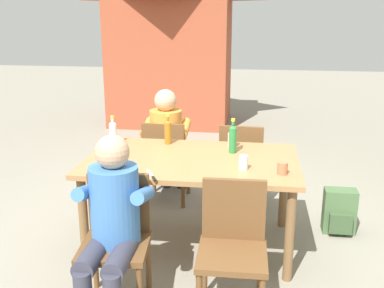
% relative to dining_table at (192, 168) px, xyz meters
% --- Properties ---
extents(ground_plane, '(24.00, 24.00, 0.00)m').
position_rel_dining_table_xyz_m(ground_plane, '(0.00, 0.00, -0.68)').
color(ground_plane, gray).
extents(dining_table, '(1.71, 1.06, 0.77)m').
position_rel_dining_table_xyz_m(dining_table, '(0.00, 0.00, 0.00)').
color(dining_table, '#A37547').
rests_on(dining_table, ground_plane).
extents(chair_near_left, '(0.48, 0.48, 0.87)m').
position_rel_dining_table_xyz_m(chair_near_left, '(-0.39, -0.83, -0.20)').
color(chair_near_left, brown).
rests_on(chair_near_left, ground_plane).
extents(chair_far_left, '(0.44, 0.44, 0.87)m').
position_rel_dining_table_xyz_m(chair_far_left, '(-0.38, 0.83, -0.20)').
color(chair_far_left, brown).
rests_on(chair_far_left, ground_plane).
extents(chair_far_right, '(0.47, 0.47, 0.87)m').
position_rel_dining_table_xyz_m(chair_far_right, '(0.38, 0.83, -0.20)').
color(chair_far_right, brown).
rests_on(chair_far_right, ground_plane).
extents(chair_near_right, '(0.45, 0.45, 0.87)m').
position_rel_dining_table_xyz_m(chair_near_right, '(0.38, -0.83, -0.20)').
color(chair_near_right, brown).
rests_on(chair_near_right, ground_plane).
extents(person_in_white_shirt, '(0.47, 0.62, 1.18)m').
position_rel_dining_table_xyz_m(person_in_white_shirt, '(-0.38, -0.94, -0.03)').
color(person_in_white_shirt, '#3D70B2').
rests_on(person_in_white_shirt, ground_plane).
extents(person_in_plaid_shirt, '(0.47, 0.62, 1.18)m').
position_rel_dining_table_xyz_m(person_in_plaid_shirt, '(-0.38, 0.94, -0.03)').
color(person_in_plaid_shirt, orange).
rests_on(person_in_plaid_shirt, ground_plane).
extents(bottle_green, '(0.06, 0.06, 0.30)m').
position_rel_dining_table_xyz_m(bottle_green, '(0.32, 0.20, 0.21)').
color(bottle_green, '#287A38').
rests_on(bottle_green, dining_table).
extents(bottle_amber, '(0.06, 0.06, 0.27)m').
position_rel_dining_table_xyz_m(bottle_amber, '(-0.27, 0.39, 0.20)').
color(bottle_amber, '#996019').
rests_on(bottle_amber, dining_table).
extents(bottle_clear, '(0.06, 0.06, 0.26)m').
position_rel_dining_table_xyz_m(bottle_clear, '(-0.76, 0.31, 0.19)').
color(bottle_clear, white).
rests_on(bottle_clear, dining_table).
extents(cup_terracotta, '(0.08, 0.08, 0.09)m').
position_rel_dining_table_xyz_m(cup_terracotta, '(0.71, -0.28, 0.13)').
color(cup_terracotta, '#BC6B47').
rests_on(cup_terracotta, dining_table).
extents(cup_glass, '(0.07, 0.07, 0.11)m').
position_rel_dining_table_xyz_m(cup_glass, '(0.42, -0.21, 0.14)').
color(cup_glass, silver).
rests_on(cup_glass, dining_table).
extents(cup_steel, '(0.08, 0.08, 0.12)m').
position_rel_dining_table_xyz_m(cup_steel, '(0.30, 0.39, 0.14)').
color(cup_steel, '#B2B7BC').
rests_on(cup_steel, dining_table).
extents(table_knife, '(0.12, 0.22, 0.01)m').
position_rel_dining_table_xyz_m(table_knife, '(-0.23, -0.46, 0.09)').
color(table_knife, silver).
rests_on(table_knife, dining_table).
extents(backpack_by_near_side, '(0.28, 0.22, 0.40)m').
position_rel_dining_table_xyz_m(backpack_by_near_side, '(1.27, 0.39, -0.49)').
color(backpack_by_near_side, '#47663D').
rests_on(backpack_by_near_side, ground_plane).
extents(brick_kiosk, '(2.29, 1.61, 2.62)m').
position_rel_dining_table_xyz_m(brick_kiosk, '(-0.98, 4.39, 0.69)').
color(brick_kiosk, '#9E472D').
rests_on(brick_kiosk, ground_plane).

